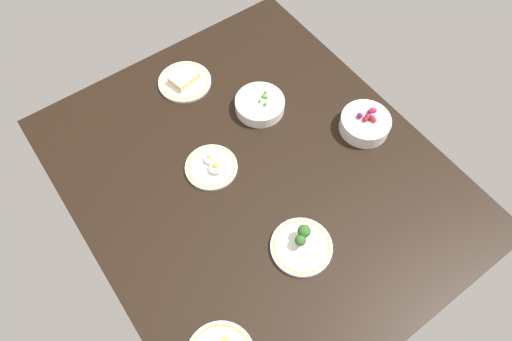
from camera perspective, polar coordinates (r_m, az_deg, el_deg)
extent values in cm
cube|color=black|center=(156.05, 0.00, -0.74)|extent=(134.11, 112.67, 4.00)
cylinder|color=white|center=(155.58, -5.49, 0.39)|extent=(17.49, 17.49, 1.16)
torus|color=gold|center=(155.08, -5.51, 0.50)|extent=(15.89, 15.89, 0.50)
ellipsoid|color=white|center=(155.39, -5.72, 1.44)|extent=(4.02, 4.02, 2.21)
sphere|color=yellow|center=(154.55, -5.75, 1.63)|extent=(1.61, 1.61, 1.61)
ellipsoid|color=white|center=(153.13, -4.95, 0.35)|extent=(4.86, 4.86, 2.67)
sphere|color=yellow|center=(152.10, -4.98, 0.58)|extent=(1.94, 1.94, 1.94)
cylinder|color=white|center=(167.88, 0.46, 8.03)|extent=(17.73, 17.73, 4.22)
torus|color=white|center=(166.24, 0.46, 8.49)|extent=(17.82, 17.82, 0.80)
sphere|color=#599E38|center=(168.01, 1.18, 9.56)|extent=(1.28, 1.28, 1.28)
sphere|color=#599E38|center=(166.78, 1.03, 9.12)|extent=(1.53, 1.53, 1.53)
sphere|color=#599E38|center=(164.53, 1.17, 8.14)|extent=(1.48, 1.48, 1.48)
sphere|color=#599E38|center=(166.59, 1.35, 8.90)|extent=(1.02, 1.02, 1.02)
sphere|color=#599E38|center=(166.94, 0.78, 9.05)|extent=(1.00, 1.00, 1.00)
sphere|color=#599E38|center=(165.55, 0.47, 8.52)|extent=(1.20, 1.20, 1.20)
cylinder|color=white|center=(166.46, 13.17, 5.57)|extent=(17.33, 17.33, 5.28)
torus|color=white|center=(164.40, 13.35, 6.11)|extent=(17.44, 17.44, 0.80)
sphere|color=#B2232D|center=(166.43, 14.32, 7.15)|extent=(1.63, 1.63, 1.63)
sphere|color=maroon|center=(163.15, 13.23, 6.10)|extent=(1.81, 1.81, 1.81)
sphere|color=#59144C|center=(165.47, 13.74, 6.98)|extent=(1.81, 1.81, 1.81)
sphere|color=maroon|center=(163.92, 14.00, 6.26)|extent=(2.03, 2.03, 2.03)
sphere|color=#B2232D|center=(163.71, 14.27, 5.99)|extent=(1.76, 1.76, 1.76)
sphere|color=#B2232D|center=(166.11, 14.03, 7.21)|extent=(1.95, 1.95, 1.95)
sphere|color=maroon|center=(164.02, 13.53, 6.48)|extent=(2.06, 2.06, 2.06)
sphere|color=#59144C|center=(163.53, 12.57, 6.57)|extent=(2.07, 2.07, 2.07)
sphere|color=maroon|center=(163.80, 13.44, 6.36)|extent=(1.91, 1.91, 1.91)
cylinder|color=white|center=(178.75, -8.71, 10.67)|extent=(19.64, 19.64, 1.17)
torus|color=gold|center=(178.32, -8.73, 10.79)|extent=(17.78, 17.78, 0.50)
cube|color=beige|center=(177.87, -8.76, 10.92)|extent=(9.11, 11.05, 1.20)
cube|color=#E5B24C|center=(177.13, -8.80, 11.13)|extent=(9.11, 11.05, 0.80)
cube|color=beige|center=(176.40, -8.85, 11.34)|extent=(9.11, 11.05, 1.20)
cylinder|color=white|center=(143.06, 5.57, -9.30)|extent=(18.83, 18.83, 1.42)
torus|color=gold|center=(142.41, 5.60, -9.20)|extent=(17.07, 17.07, 0.50)
cylinder|color=#9EBC72|center=(142.22, 5.80, -7.86)|extent=(1.41, 1.41, 2.90)
sphere|color=#2D6023|center=(139.50, 5.91, -7.39)|extent=(4.04, 4.04, 4.04)
cylinder|color=#9EBC72|center=(141.32, 5.37, -8.90)|extent=(1.21, 1.21, 2.48)
sphere|color=#2D6023|center=(138.97, 5.46, -8.51)|extent=(3.45, 3.45, 3.45)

